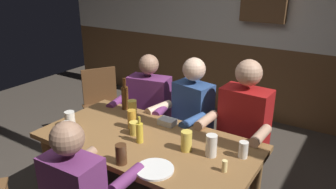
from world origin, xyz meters
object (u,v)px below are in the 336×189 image
(pint_glass_2, at_px, (132,119))
(pint_glass_4, at_px, (134,128))
(person_0, at_px, (146,107))
(pint_glass_0, at_px, (243,150))
(person_2, at_px, (241,126))
(bottle_1, at_px, (125,97))
(pint_glass_6, at_px, (70,119))
(pint_glass_3, at_px, (132,109))
(pint_glass_8, at_px, (66,129))
(bottle_0, at_px, (140,132))
(pint_glass_5, at_px, (186,141))
(pint_glass_7, at_px, (211,146))
(pint_glass_1, at_px, (121,154))
(plate_0, at_px, (155,169))
(dining_table, at_px, (147,151))
(condiment_caddy, at_px, (167,122))
(person_1, at_px, (188,116))
(chair_empty_near_right, at_px, (103,104))
(table_candle, at_px, (225,166))

(pint_glass_2, bearing_deg, pint_glass_4, -41.33)
(person_0, height_order, pint_glass_0, person_0)
(person_2, distance_m, bottle_1, 1.07)
(bottle_1, distance_m, pint_glass_6, 0.55)
(pint_glass_3, relative_size, pint_glass_8, 1.26)
(pint_glass_0, height_order, pint_glass_8, pint_glass_8)
(person_0, relative_size, pint_glass_8, 9.40)
(bottle_0, xyz_separation_m, bottle_1, (-0.49, 0.42, 0.04))
(pint_glass_8, bearing_deg, pint_glass_5, 20.35)
(pint_glass_7, xyz_separation_m, pint_glass_8, (-1.06, -0.36, -0.02))
(pint_glass_1, bearing_deg, pint_glass_3, 122.99)
(plate_0, bearing_deg, pint_glass_6, 172.02)
(person_2, bearing_deg, pint_glass_6, 38.37)
(person_2, distance_m, bottle_0, 0.90)
(dining_table, relative_size, plate_0, 6.71)
(condiment_caddy, bearing_deg, pint_glass_4, -113.33)
(bottle_0, bearing_deg, plate_0, -38.29)
(pint_glass_0, distance_m, pint_glass_5, 0.40)
(dining_table, height_order, pint_glass_5, pint_glass_5)
(person_1, distance_m, person_2, 0.52)
(plate_0, bearing_deg, pint_glass_8, 179.89)
(pint_glass_0, bearing_deg, condiment_caddy, 168.64)
(chair_empty_near_right, xyz_separation_m, pint_glass_7, (1.72, -0.71, 0.33))
(pint_glass_0, xyz_separation_m, pint_glass_4, (-0.84, -0.14, -0.01))
(pint_glass_6, bearing_deg, condiment_caddy, 36.21)
(person_0, height_order, pint_glass_6, person_0)
(plate_0, distance_m, pint_glass_0, 0.62)
(pint_glass_5, bearing_deg, pint_glass_2, 173.27)
(pint_glass_4, bearing_deg, pint_glass_5, 1.06)
(table_candle, xyz_separation_m, pint_glass_6, (-1.32, -0.10, 0.03))
(chair_empty_near_right, distance_m, pint_glass_6, 1.13)
(table_candle, xyz_separation_m, pint_glass_8, (-1.21, -0.23, 0.02))
(person_1, xyz_separation_m, pint_glass_4, (-0.12, -0.64, 0.11))
(chair_empty_near_right, height_order, pint_glass_8, chair_empty_near_right)
(table_candle, bearing_deg, pint_glass_0, 80.42)
(pint_glass_5, bearing_deg, pint_glass_7, 9.79)
(chair_empty_near_right, distance_m, pint_glass_5, 1.74)
(pint_glass_4, height_order, pint_glass_8, pint_glass_8)
(condiment_caddy, bearing_deg, pint_glass_5, -38.91)
(bottle_1, xyz_separation_m, pint_glass_0, (1.22, -0.21, -0.06))
(person_2, bearing_deg, pint_glass_5, 77.54)
(chair_empty_near_right, bearing_deg, bottle_0, 87.44)
(dining_table, height_order, pint_glass_4, pint_glass_4)
(pint_glass_4, distance_m, pint_glass_5, 0.46)
(person_0, bearing_deg, pint_glass_1, 107.09)
(pint_glass_3, height_order, pint_glass_6, pint_glass_3)
(person_0, relative_size, pint_glass_3, 7.48)
(pint_glass_0, bearing_deg, pint_glass_1, -141.80)
(pint_glass_5, height_order, pint_glass_7, pint_glass_7)
(pint_glass_1, distance_m, pint_glass_8, 0.60)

